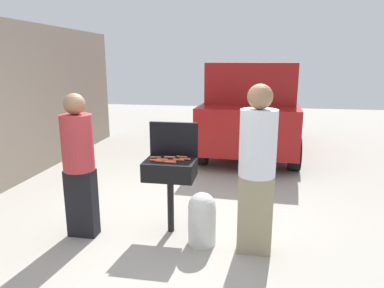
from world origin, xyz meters
TOP-DOWN VIEW (x-y plane):
  - ground_plane at (0.00, 0.00)m, footprint 24.00×24.00m
  - bbq_grill at (0.11, -0.11)m, footprint 0.60×0.44m
  - grill_lid_open at (0.11, 0.11)m, footprint 0.60×0.05m
  - hot_dog_0 at (-0.08, -0.06)m, footprint 0.13×0.03m
  - hot_dog_1 at (0.14, -0.22)m, footprint 0.13×0.03m
  - hot_dog_2 at (0.13, -0.17)m, footprint 0.13×0.03m
  - hot_dog_3 at (0.02, -0.13)m, footprint 0.13×0.04m
  - hot_dog_4 at (-0.05, -0.17)m, footprint 0.13×0.03m
  - hot_dog_5 at (0.23, 0.02)m, footprint 0.13×0.04m
  - hot_dog_6 at (0.29, -0.07)m, footprint 0.13×0.03m
  - hot_dog_7 at (0.09, -0.02)m, footprint 0.13×0.04m
  - hot_dog_8 at (0.22, -0.11)m, footprint 0.13×0.04m
  - hot_dog_9 at (0.02, -0.21)m, footprint 0.13×0.03m
  - propane_tank at (0.53, -0.34)m, footprint 0.32×0.32m
  - person_left at (-0.91, -0.38)m, footprint 0.36×0.36m
  - person_right at (1.12, -0.41)m, footprint 0.39×0.39m
  - parked_minivan at (1.06, 4.24)m, footprint 2.21×4.49m

SIDE VIEW (x-z plane):
  - ground_plane at x=0.00m, z-range 0.00..0.00m
  - propane_tank at x=0.53m, z-range 0.01..0.63m
  - bbq_grill at x=0.11m, z-range 0.31..1.22m
  - hot_dog_0 at x=-0.08m, z-range 0.91..0.94m
  - hot_dog_1 at x=0.14m, z-range 0.91..0.94m
  - hot_dog_2 at x=0.13m, z-range 0.91..0.94m
  - hot_dog_3 at x=0.02m, z-range 0.91..0.94m
  - hot_dog_4 at x=-0.05m, z-range 0.91..0.94m
  - hot_dog_5 at x=0.23m, z-range 0.91..0.94m
  - hot_dog_6 at x=0.29m, z-range 0.91..0.94m
  - hot_dog_7 at x=0.09m, z-range 0.91..0.94m
  - hot_dog_8 at x=0.22m, z-range 0.91..0.94m
  - hot_dog_9 at x=0.02m, z-range 0.91..0.94m
  - person_left at x=-0.91m, z-range 0.07..1.79m
  - person_right at x=1.12m, z-range 0.08..1.92m
  - parked_minivan at x=1.06m, z-range 0.02..2.04m
  - grill_lid_open at x=0.11m, z-range 0.91..1.33m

